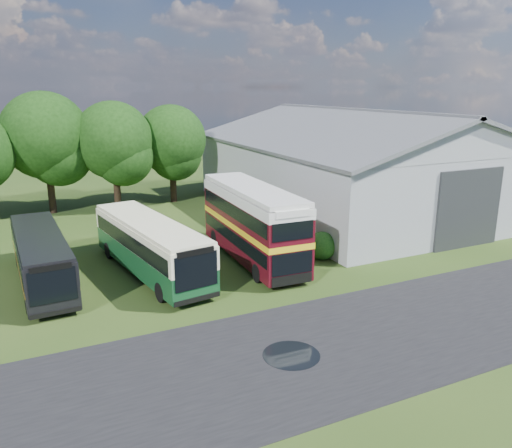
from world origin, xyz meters
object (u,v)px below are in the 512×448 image
bus_green_single (150,246)px  bus_maroon_double (252,224)px  bus_dark_single (41,257)px  storage_shed (354,158)px

bus_green_single → bus_maroon_double: bearing=-11.3°
bus_maroon_double → bus_dark_single: 11.44m
bus_maroon_double → bus_dark_single: bus_maroon_double is taller
bus_green_single → bus_dark_single: size_ratio=1.11×
bus_green_single → storage_shed: bearing=14.3°
storage_shed → bus_green_single: storage_shed is taller
bus_green_single → bus_dark_single: 5.48m
bus_dark_single → storage_shed: bearing=13.6°
storage_shed → bus_dark_single: size_ratio=2.51×
storage_shed → bus_green_single: size_ratio=2.25×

